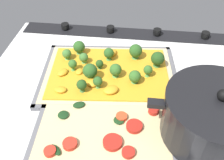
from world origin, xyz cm
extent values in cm
cube|color=white|center=(0.00, 0.00, -1.50)|extent=(82.97, 65.48, 3.00)
cube|color=black|center=(0.00, -29.24, 0.40)|extent=(79.65, 7.00, 0.80)
cylinder|color=black|center=(-24.89, -29.24, 1.70)|extent=(2.80, 2.80, 1.80)
cylinder|color=black|center=(-8.30, -29.24, 1.70)|extent=(2.80, 2.80, 1.80)
cylinder|color=black|center=(8.30, -29.24, 1.70)|extent=(2.80, 2.80, 1.80)
cylinder|color=black|center=(24.89, -29.24, 1.70)|extent=(2.80, 2.80, 1.80)
cube|color=slate|center=(5.81, -5.39, 0.25)|extent=(41.05, 30.77, 0.50)
cube|color=slate|center=(6.98, -18.45, 0.65)|extent=(38.72, 4.65, 1.30)
cube|color=slate|center=(4.64, 7.67, 0.65)|extent=(38.72, 4.65, 1.30)
cube|color=slate|center=(-12.90, -7.06, 0.65)|extent=(3.64, 27.43, 1.30)
cube|color=slate|center=(24.52, -3.72, 0.65)|extent=(3.64, 27.43, 1.30)
cube|color=beige|center=(5.81, -5.39, 1.00)|extent=(38.45, 28.17, 1.00)
cube|color=gold|center=(5.81, -5.39, 1.70)|extent=(35.33, 25.42, 0.40)
cone|color=#5B9F46|center=(-1.66, -1.79, 2.34)|extent=(1.83, 1.83, 0.88)
sphere|color=#386B28|center=(-1.66, -1.79, 4.03)|extent=(3.33, 3.33, 3.33)
cone|color=#427635|center=(11.84, 3.20, 2.52)|extent=(1.49, 1.49, 1.25)
sphere|color=#264C1C|center=(11.84, 3.20, 4.16)|extent=(2.71, 2.71, 2.71)
cone|color=#5B9F46|center=(16.15, -4.91, 2.60)|extent=(1.36, 1.36, 1.39)
sphere|color=#386B28|center=(16.15, -4.91, 4.22)|extent=(2.48, 2.48, 2.48)
cone|color=#68AD54|center=(13.76, -8.79, 2.32)|extent=(1.50, 1.50, 0.84)
sphere|color=#427533|center=(13.76, -8.79, 3.76)|extent=(2.72, 2.72, 2.72)
cone|color=#4D8B3F|center=(6.59, -11.11, 2.52)|extent=(1.70, 1.70, 1.24)
sphere|color=#2D5B23|center=(6.59, -11.11, 4.30)|extent=(3.08, 3.08, 3.08)
cone|color=#427635|center=(8.72, -6.66, 2.31)|extent=(1.26, 1.26, 0.81)
sphere|color=#264C1C|center=(8.72, -6.66, 3.57)|extent=(2.29, 2.29, 2.29)
cone|color=#4D8B3F|center=(7.95, 1.30, 2.49)|extent=(1.42, 1.42, 1.17)
sphere|color=#2D5B23|center=(7.95, 1.30, 4.04)|extent=(2.58, 2.58, 2.58)
cone|color=#5B9F46|center=(-5.13, -4.81, 2.57)|extent=(1.39, 1.39, 1.33)
sphere|color=#386B28|center=(-5.13, -4.81, 4.18)|extent=(2.52, 2.52, 2.52)
cone|color=#427635|center=(-7.80, -9.70, 2.53)|extent=(2.16, 2.16, 1.26)
sphere|color=#264C1C|center=(-7.80, -9.70, 4.63)|extent=(3.93, 3.93, 3.93)
cone|color=#68AD54|center=(19.16, -9.93, 2.34)|extent=(1.54, 1.54, 0.89)
sphere|color=#427533|center=(19.16, -9.93, 3.84)|extent=(2.80, 2.80, 2.80)
cone|color=#4D8B3F|center=(-1.33, -12.85, 2.50)|extent=(2.17, 2.17, 1.20)
sphere|color=#2D5B23|center=(-1.33, -12.85, 4.58)|extent=(3.94, 3.94, 3.94)
cone|color=#4D8B3F|center=(16.07, -13.31, 2.41)|extent=(2.00, 2.00, 1.02)
sphere|color=#2D5B23|center=(16.07, -13.31, 4.28)|extent=(3.63, 3.63, 3.63)
cone|color=#4D8B3F|center=(10.52, -1.83, 2.59)|extent=(2.20, 2.20, 1.38)
sphere|color=#2D5B23|center=(10.52, -1.83, 4.78)|extent=(3.99, 3.99, 3.99)
cone|color=#5B9F46|center=(3.75, -3.64, 2.48)|extent=(1.85, 1.85, 1.15)
sphere|color=#386B28|center=(3.75, -3.64, 4.31)|extent=(3.36, 3.36, 3.36)
ellipsoid|color=gold|center=(14.18, -4.09, 2.30)|extent=(2.04, 2.69, 0.93)
ellipsoid|color=gold|center=(17.49, 3.88, 2.37)|extent=(3.17, 2.35, 1.11)
ellipsoid|color=gold|center=(4.30, 2.52, 2.51)|extent=(5.05, 4.69, 1.41)
ellipsoid|color=gold|center=(18.76, -3.01, 2.41)|extent=(3.79, 4.17, 1.19)
ellipsoid|color=gold|center=(6.02, -13.76, 2.49)|extent=(4.01, 4.67, 1.37)
ellipsoid|color=gold|center=(9.67, -0.43, 2.51)|extent=(5.18, 5.32, 1.43)
cube|color=slate|center=(4.53, 14.91, 0.25)|extent=(33.75, 23.41, 0.50)
cube|color=slate|center=(5.21, 4.89, 0.65)|extent=(32.41, 3.36, 1.30)
cube|color=slate|center=(-11.03, 13.86, 0.65)|extent=(2.62, 21.32, 1.30)
cube|color=slate|center=(20.10, 15.95, 0.65)|extent=(2.62, 21.32, 1.30)
cube|color=#D9BE87|center=(4.53, 14.91, 0.95)|extent=(31.20, 20.85, 0.90)
cylinder|color=#B22319|center=(2.06, 18.11, 1.90)|extent=(4.29, 4.29, 1.00)
cylinder|color=red|center=(14.95, 21.87, 1.90)|extent=(2.63, 2.63, 1.00)
cylinder|color=#B22319|center=(-6.87, 7.93, 1.90)|extent=(2.68, 2.68, 1.00)
cylinder|color=#B22319|center=(-1.54, 20.21, 1.90)|extent=(2.84, 2.84, 1.00)
cylinder|color=#B22319|center=(-2.42, 13.22, 1.90)|extent=(3.82, 3.82, 1.00)
cylinder|color=red|center=(11.20, 19.58, 1.90)|extent=(3.19, 3.19, 1.00)
cylinder|color=#D14723|center=(0.77, 10.78, 1.90)|extent=(2.71, 2.71, 1.00)
ellipsoid|color=#193819|center=(14.76, 11.68, 1.80)|extent=(3.06, 3.06, 0.60)
ellipsoid|color=#193819|center=(11.70, 8.05, 1.80)|extent=(3.66, 3.18, 0.60)
ellipsoid|color=#193819|center=(13.99, 21.31, 1.80)|extent=(3.65, 3.43, 0.60)
ellipsoid|color=#193819|center=(1.26, 11.74, 1.80)|extent=(3.31, 3.31, 0.60)
cylinder|color=black|center=(-19.20, 12.45, 5.67)|extent=(21.83, 21.83, 11.35)
cylinder|color=black|center=(-19.20, 12.45, 11.75)|extent=(22.27, 22.27, 0.80)
sphere|color=black|center=(-19.20, 12.45, 13.35)|extent=(2.40, 2.40, 2.40)
cube|color=black|center=(-6.48, 12.45, 9.31)|extent=(3.60, 2.00, 1.20)
camera|label=1|loc=(-1.52, 49.75, 49.12)|focal=40.76mm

